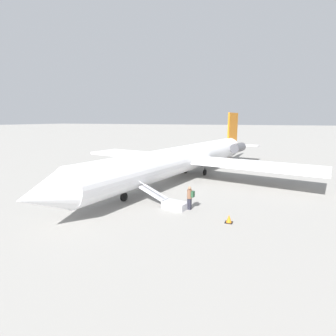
# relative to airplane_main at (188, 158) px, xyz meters

# --- Properties ---
(ground_plane) EXTENTS (600.00, 600.00, 0.00)m
(ground_plane) POSITION_rel_airplane_main_xyz_m (1.07, -0.20, -2.25)
(ground_plane) COLOR gray
(airplane_main) EXTENTS (36.57, 28.27, 7.56)m
(airplane_main) POSITION_rel_airplane_main_xyz_m (0.00, 0.00, 0.00)
(airplane_main) COLOR white
(airplane_main) RESTS_ON ground
(boarding_stairs) EXTENTS (1.74, 4.14, 1.82)m
(boarding_stairs) POSITION_rel_airplane_main_xyz_m (10.59, 2.01, -1.87)
(boarding_stairs) COLOR #B2B2B7
(boarding_stairs) RESTS_ON ground
(passenger) EXTENTS (0.39, 0.56, 1.74)m
(passenger) POSITION_rel_airplane_main_xyz_m (10.52, 3.51, -1.25)
(passenger) COLOR #23232D
(passenger) RESTS_ON ground
(traffic_cone_near_stairs) EXTENTS (0.48, 0.48, 0.53)m
(traffic_cone_near_stairs) POSITION_rel_airplane_main_xyz_m (11.97, 6.58, -2.01)
(traffic_cone_near_stairs) COLOR black
(traffic_cone_near_stairs) RESTS_ON ground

